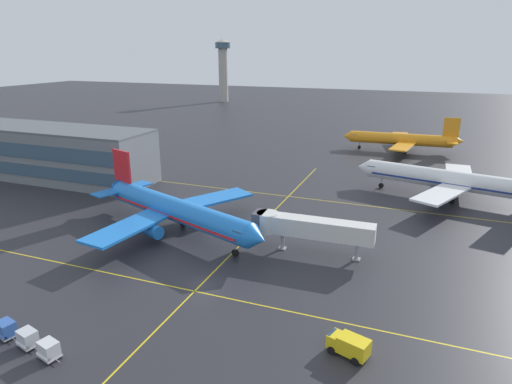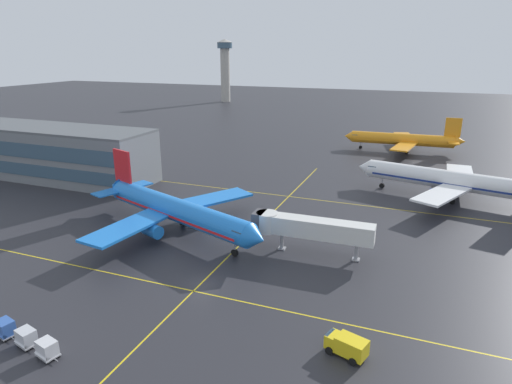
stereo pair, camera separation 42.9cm
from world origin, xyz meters
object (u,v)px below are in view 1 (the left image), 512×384
(baggage_cart_row_middle, at_px, (27,338))
(airliner_front_gate, at_px, (175,210))
(baggage_cart_row_second, at_px, (6,329))
(service_truck_red_van, at_px, (348,345))
(jet_bridge, at_px, (303,227))
(airliner_second_row, at_px, (449,180))
(control_tower, at_px, (223,66))
(airliner_third_row, at_px, (402,139))
(baggage_cart_row_fourth, at_px, (48,350))

(baggage_cart_row_middle, bearing_deg, airliner_front_gate, 92.39)
(baggage_cart_row_second, bearing_deg, service_truck_red_van, 16.55)
(service_truck_red_van, xyz_separation_m, jet_bridge, (-10.43, 21.18, 2.88))
(airliner_second_row, distance_m, control_tower, 185.15)
(baggage_cart_row_middle, bearing_deg, airliner_second_row, 58.11)
(jet_bridge, bearing_deg, baggage_cart_row_second, -127.14)
(airliner_third_row, bearing_deg, baggage_cart_row_second, -106.94)
(airliner_front_gate, bearing_deg, baggage_cart_row_fourth, -81.61)
(jet_bridge, relative_size, control_tower, 0.53)
(service_truck_red_van, height_order, baggage_cart_row_middle, service_truck_red_van)
(baggage_cart_row_second, distance_m, baggage_cart_row_middle, 3.42)
(service_truck_red_van, height_order, control_tower, control_tower)
(airliner_front_gate, height_order, control_tower, control_tower)
(baggage_cart_row_fourth, bearing_deg, airliner_front_gate, 98.39)
(airliner_third_row, height_order, baggage_cart_row_second, airliner_third_row)
(baggage_cart_row_second, distance_m, control_tower, 221.59)
(airliner_third_row, bearing_deg, service_truck_red_van, -89.31)
(jet_bridge, xyz_separation_m, control_tower, (-95.76, 177.35, 16.13))
(airliner_second_row, relative_size, baggage_cart_row_middle, 13.13)
(airliner_front_gate, distance_m, airliner_second_row, 54.91)
(service_truck_red_van, xyz_separation_m, baggage_cart_row_second, (-34.15, -10.15, -0.17))
(airliner_third_row, bearing_deg, control_tower, 136.28)
(airliner_second_row, bearing_deg, baggage_cart_row_middle, -121.89)
(airliner_second_row, xyz_separation_m, baggage_cart_row_middle, (-41.14, -66.11, -3.03))
(baggage_cart_row_second, distance_m, baggage_cart_row_fourth, 6.87)
(airliner_second_row, height_order, baggage_cart_row_second, airliner_second_row)
(service_truck_red_van, height_order, baggage_cart_row_fourth, service_truck_red_van)
(airliner_second_row, bearing_deg, control_tower, 129.20)
(airliner_front_gate, xyz_separation_m, control_tower, (-74.14, 177.77, 16.15))
(airliner_third_row, bearing_deg, airliner_second_row, -74.77)
(jet_bridge, bearing_deg, service_truck_red_van, -63.77)
(baggage_cart_row_second, height_order, baggage_cart_row_fourth, same)
(airliner_second_row, relative_size, control_tower, 1.09)
(control_tower, bearing_deg, baggage_cart_row_middle, -70.16)
(airliner_third_row, distance_m, service_truck_red_van, 98.14)
(airliner_front_gate, height_order, airliner_second_row, airliner_front_gate)
(airliner_second_row, bearing_deg, baggage_cart_row_fourth, -119.50)
(airliner_front_gate, height_order, baggage_cart_row_second, airliner_front_gate)
(baggage_cart_row_fourth, bearing_deg, control_tower, 110.61)
(airliner_front_gate, height_order, baggage_cart_row_fourth, airliner_front_gate)
(airliner_third_row, relative_size, baggage_cart_row_fourth, 11.90)
(airliner_third_row, height_order, service_truck_red_van, airliner_third_row)
(airliner_third_row, bearing_deg, baggage_cart_row_fourth, -103.47)
(baggage_cart_row_middle, distance_m, jet_bridge, 37.77)
(baggage_cart_row_second, relative_size, baggage_cart_row_fourth, 1.00)
(airliner_front_gate, distance_m, baggage_cart_row_middle, 31.45)
(airliner_second_row, height_order, baggage_cart_row_fourth, airliner_second_row)
(airliner_third_row, relative_size, service_truck_red_van, 7.65)
(control_tower, bearing_deg, jet_bridge, -61.63)
(airliner_third_row, bearing_deg, airliner_front_gate, -111.76)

